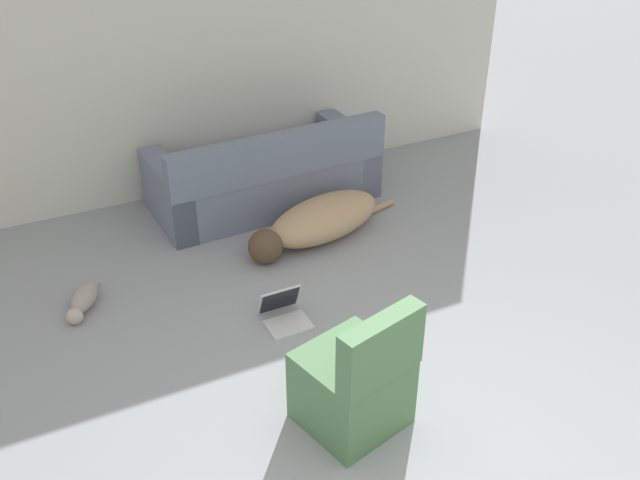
{
  "coord_description": "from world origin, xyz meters",
  "views": [
    {
      "loc": [
        -1.72,
        -1.87,
        3.12
      ],
      "look_at": [
        0.14,
        1.95,
        0.53
      ],
      "focal_mm": 40.0,
      "sensor_mm": 36.0,
      "label": 1
    }
  ],
  "objects_px": {
    "side_chair": "(356,383)",
    "cat": "(83,300)",
    "laptop_open": "(283,310)",
    "couch": "(265,177)",
    "dog": "(319,221)"
  },
  "relations": [
    {
      "from": "side_chair",
      "to": "cat",
      "type": "bearing_deg",
      "value": -71.06
    },
    {
      "from": "side_chair",
      "to": "laptop_open",
      "type": "bearing_deg",
      "value": -105.64
    },
    {
      "from": "dog",
      "to": "laptop_open",
      "type": "distance_m",
      "value": 1.15
    },
    {
      "from": "couch",
      "to": "cat",
      "type": "height_order",
      "value": "couch"
    },
    {
      "from": "laptop_open",
      "to": "couch",
      "type": "bearing_deg",
      "value": 71.27
    },
    {
      "from": "dog",
      "to": "cat",
      "type": "distance_m",
      "value": 1.97
    },
    {
      "from": "couch",
      "to": "laptop_open",
      "type": "height_order",
      "value": "couch"
    },
    {
      "from": "cat",
      "to": "laptop_open",
      "type": "bearing_deg",
      "value": 88.48
    },
    {
      "from": "cat",
      "to": "laptop_open",
      "type": "relative_size",
      "value": 1.55
    },
    {
      "from": "cat",
      "to": "dog",
      "type": "bearing_deg",
      "value": 123.62
    },
    {
      "from": "dog",
      "to": "cat",
      "type": "relative_size",
      "value": 3.09
    },
    {
      "from": "laptop_open",
      "to": "dog",
      "type": "bearing_deg",
      "value": 50.78
    },
    {
      "from": "dog",
      "to": "couch",
      "type": "bearing_deg",
      "value": -92.84
    },
    {
      "from": "dog",
      "to": "cat",
      "type": "bearing_deg",
      "value": -10.93
    },
    {
      "from": "cat",
      "to": "couch",
      "type": "bearing_deg",
      "value": 146.45
    }
  ]
}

